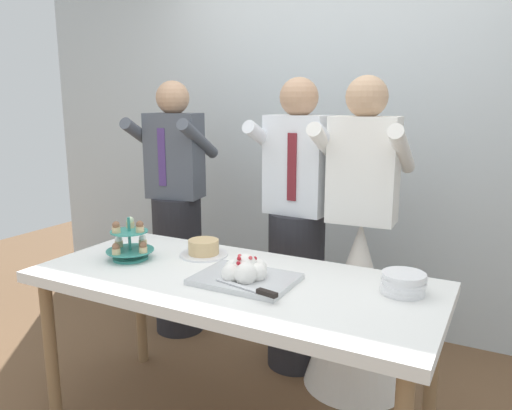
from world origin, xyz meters
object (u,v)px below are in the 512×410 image
object	(u,v)px
plate_stack	(403,283)
person_groom	(297,243)
dessert_table	(232,293)
cupcake_stand	(130,244)
round_cake	(204,249)
person_bride	(358,283)
person_guest	(177,223)
main_cake_tray	(245,273)

from	to	relation	value
plate_stack	person_groom	size ratio (longest dim) A/B	0.11
dessert_table	person_groom	xyz separation A→B (m)	(0.00, 0.72, 0.05)
cupcake_stand	round_cake	world-z (taller)	cupcake_stand
round_cake	person_groom	xyz separation A→B (m)	(0.29, 0.52, -0.06)
dessert_table	cupcake_stand	size ratio (longest dim) A/B	7.83
round_cake	person_bride	bearing A→B (deg)	36.08
dessert_table	round_cake	world-z (taller)	round_cake
person_guest	main_cake_tray	bearing A→B (deg)	-39.84
dessert_table	person_groom	world-z (taller)	person_groom
dessert_table	person_bride	world-z (taller)	person_bride
dessert_table	person_groom	bearing A→B (deg)	89.72
plate_stack	person_groom	bearing A→B (deg)	141.30
main_cake_tray	person_groom	size ratio (longest dim) A/B	0.26
cupcake_stand	person_guest	size ratio (longest dim) A/B	0.14
cupcake_stand	round_cake	xyz separation A→B (m)	(0.29, 0.22, -0.04)
person_groom	person_bride	distance (m)	0.41
plate_stack	person_groom	xyz separation A→B (m)	(-0.70, 0.56, -0.07)
person_bride	main_cake_tray	bearing A→B (deg)	-112.38
main_cake_tray	plate_stack	size ratio (longest dim) A/B	2.39
dessert_table	plate_stack	size ratio (longest dim) A/B	9.90
main_cake_tray	person_bride	bearing A→B (deg)	67.62
dessert_table	person_bride	bearing A→B (deg)	61.05
dessert_table	main_cake_tray	distance (m)	0.14
plate_stack	person_guest	bearing A→B (deg)	158.69
dessert_table	main_cake_tray	xyz separation A→B (m)	(0.08, -0.03, 0.11)
dessert_table	person_guest	world-z (taller)	person_guest
cupcake_stand	plate_stack	bearing A→B (deg)	7.64
dessert_table	person_guest	bearing A→B (deg)	138.64
plate_stack	person_bride	distance (m)	0.66
main_cake_tray	person_groom	bearing A→B (deg)	96.15
person_bride	plate_stack	bearing A→B (deg)	-58.02
main_cake_tray	plate_stack	distance (m)	0.65
person_bride	cupcake_stand	bearing A→B (deg)	-143.62
cupcake_stand	round_cake	size ratio (longest dim) A/B	0.96
person_guest	person_bride	bearing A→B (deg)	-4.22
dessert_table	main_cake_tray	world-z (taller)	main_cake_tray
plate_stack	person_bride	bearing A→B (deg)	121.98
cupcake_stand	person_bride	xyz separation A→B (m)	(0.95, 0.70, -0.27)
round_cake	person_groom	size ratio (longest dim) A/B	0.14
main_cake_tray	person_groom	distance (m)	0.76
plate_stack	dessert_table	bearing A→B (deg)	-167.51
plate_stack	round_cake	distance (m)	0.99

